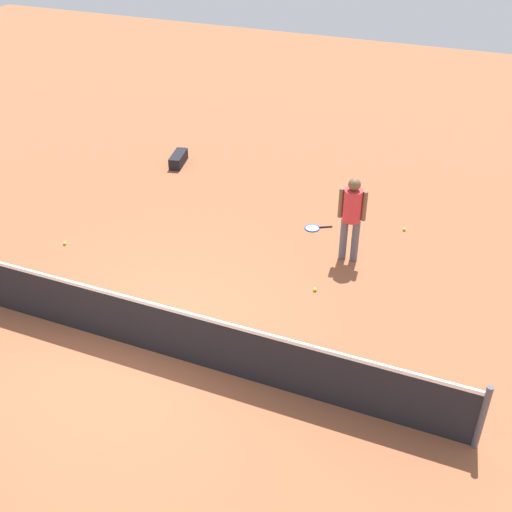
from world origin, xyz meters
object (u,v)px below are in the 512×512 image
(tennis_racket_near_player, at_px, (313,228))
(tennis_ball_midcourt, at_px, (65,243))
(player_near_side, at_px, (352,213))
(tennis_ball_near_player, at_px, (404,229))
(tennis_ball_by_net, at_px, (315,289))
(equipment_bag, at_px, (179,158))

(tennis_racket_near_player, xyz_separation_m, tennis_ball_midcourt, (4.36, 2.50, 0.02))
(player_near_side, distance_m, tennis_ball_near_player, 1.94)
(tennis_ball_midcourt, bearing_deg, tennis_ball_near_player, -152.89)
(tennis_racket_near_player, distance_m, tennis_ball_near_player, 1.86)
(tennis_ball_near_player, height_order, tennis_ball_midcourt, same)
(tennis_ball_near_player, bearing_deg, tennis_ball_midcourt, 27.11)
(player_near_side, height_order, tennis_ball_by_net, player_near_side)
(tennis_ball_by_net, bearing_deg, player_near_side, -101.56)
(tennis_ball_midcourt, height_order, equipment_bag, equipment_bag)
(tennis_ball_by_net, xyz_separation_m, tennis_ball_midcourt, (5.06, 0.42, 0.00))
(tennis_ball_near_player, bearing_deg, tennis_racket_near_player, 19.70)
(player_near_side, distance_m, tennis_racket_near_player, 1.62)
(player_near_side, xyz_separation_m, tennis_ball_midcourt, (5.32, 1.66, -0.98))
(player_near_side, relative_size, tennis_racket_near_player, 2.88)
(tennis_ball_near_player, height_order, equipment_bag, equipment_bag)
(tennis_racket_near_player, height_order, tennis_ball_by_net, tennis_ball_by_net)
(player_near_side, xyz_separation_m, equipment_bag, (5.05, -2.60, -0.87))
(equipment_bag, bearing_deg, tennis_ball_near_player, 169.09)
(tennis_ball_midcourt, relative_size, equipment_bag, 0.08)
(tennis_ball_midcourt, xyz_separation_m, equipment_bag, (-0.26, -4.26, 0.11))
(tennis_racket_near_player, relative_size, tennis_ball_by_net, 8.94)
(tennis_racket_near_player, xyz_separation_m, tennis_ball_by_net, (-0.71, 2.08, 0.02))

